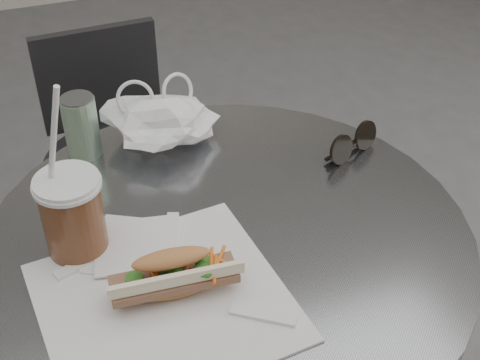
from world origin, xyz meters
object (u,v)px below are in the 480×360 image
object	(u,v)px
cafe_table	(230,346)
drink_can	(81,126)
iced_coffee	(73,214)
sunglasses	(352,144)
banh_mi	(173,275)
chair_far	(124,194)

from	to	relation	value
cafe_table	drink_can	bearing A→B (deg)	120.62
iced_coffee	sunglasses	bearing A→B (deg)	9.13
sunglasses	cafe_table	bearing A→B (deg)	-178.50
iced_coffee	drink_can	xyz separation A→B (m)	(0.05, 0.24, -0.01)
banh_mi	iced_coffee	size ratio (longest dim) A/B	0.78
cafe_table	banh_mi	distance (m)	0.34
cafe_table	sunglasses	size ratio (longest dim) A/B	6.43
iced_coffee	drink_can	size ratio (longest dim) A/B	2.46
iced_coffee	sunglasses	distance (m)	0.51
cafe_table	chair_far	xyz separation A→B (m)	(-0.06, 0.66, -0.13)
cafe_table	sunglasses	bearing A→B (deg)	24.01
cafe_table	sunglasses	world-z (taller)	sunglasses
cafe_table	drink_can	size ratio (longest dim) A/B	6.59
cafe_table	iced_coffee	world-z (taller)	iced_coffee
chair_far	banh_mi	world-z (taller)	banh_mi
banh_mi	sunglasses	distance (m)	0.45
banh_mi	sunglasses	xyz separation A→B (m)	(0.39, 0.22, -0.02)
cafe_table	chair_far	bearing A→B (deg)	95.48
drink_can	iced_coffee	bearing A→B (deg)	-101.86
cafe_table	chair_far	distance (m)	0.68
chair_far	iced_coffee	size ratio (longest dim) A/B	2.60
sunglasses	iced_coffee	bearing A→B (deg)	166.61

